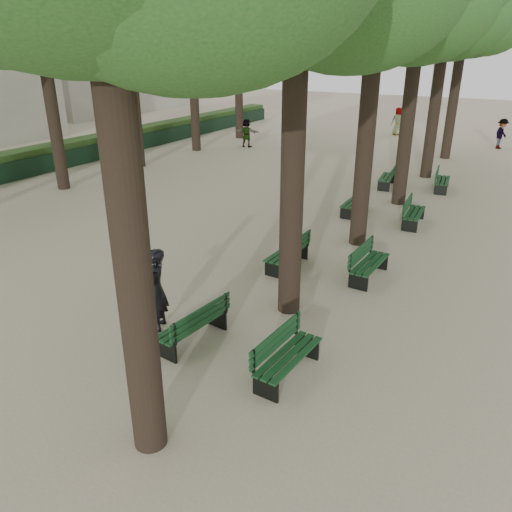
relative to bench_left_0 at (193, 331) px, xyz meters
The scene contains 19 objects.
ground 0.84m from the bench_left_0, 117.52° to the right, with size 120.00×120.00×0.00m, color tan.
tree_central_5 23.51m from the bench_left_0, 87.09° to the left, with size 6.00×6.00×9.95m.
tree_far_5 26.68m from the bench_left_0, 119.01° to the left, with size 6.00×6.00×10.45m.
bench_left_0 is the anchor object (origin of this frame).
bench_left_1 4.51m from the bench_left_0, 90.00° to the left, with size 0.64×1.82×0.92m.
bench_left_2 10.16m from the bench_left_0, 90.00° to the left, with size 0.63×1.82×0.92m.
bench_left_3 14.53m from the bench_left_0, 90.00° to the left, with size 0.80×1.86×0.92m.
bench_right_0 2.27m from the bench_left_0, ahead, with size 0.69×1.84×0.92m.
bench_right_1 5.40m from the bench_left_0, 65.20° to the left, with size 0.65×1.82×0.92m.
bench_right_2 10.20m from the bench_left_0, 77.16° to the left, with size 0.70×1.84×0.92m.
bench_right_3 15.32m from the bench_left_0, 81.49° to the left, with size 0.78×1.86×0.92m.
man_with_map 1.22m from the bench_left_0, behind, with size 0.77×0.85×1.90m.
pedestrian_e 22.19m from the bench_left_0, 117.52° to the left, with size 1.58×0.34×1.70m, color #262628.
pedestrian_a 22.56m from the bench_left_0, 110.00° to the left, with size 0.78×0.32×1.61m, color #262628.
pedestrian_d 28.98m from the bench_left_0, 96.57° to the left, with size 0.92×0.38×1.88m, color #262628.
pedestrian_b 27.03m from the bench_left_0, 82.56° to the left, with size 1.16×0.36×1.79m, color #262628.
fence 18.50m from the bench_left_0, 146.17° to the left, with size 0.08×42.00×0.90m, color black.
hedge 19.09m from the bench_left_0, 147.34° to the left, with size 1.20×42.00×1.20m, color #224116.
building_far 44.52m from the bench_left_0, 138.72° to the left, with size 12.00×16.00×7.00m, color #B7B2A3.
Camera 1 is at (6.00, -6.55, 5.85)m, focal length 35.00 mm.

